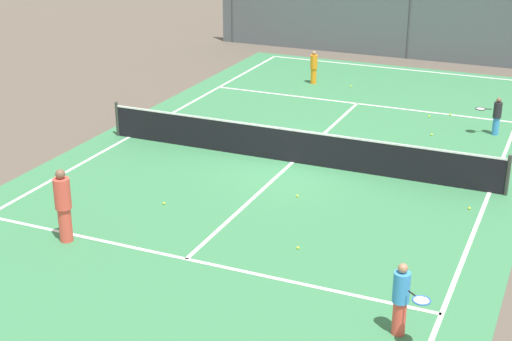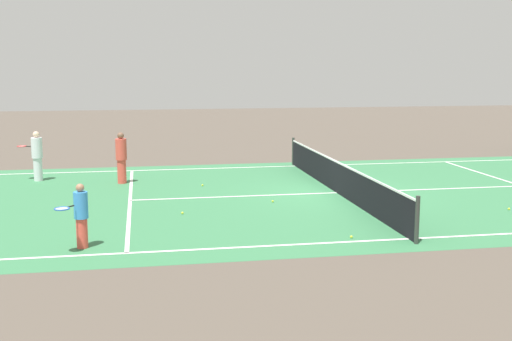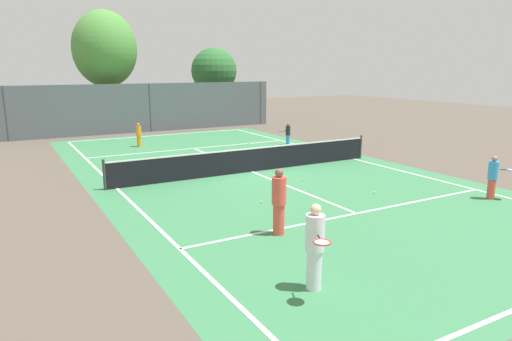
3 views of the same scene
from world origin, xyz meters
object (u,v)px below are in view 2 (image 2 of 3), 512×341
at_px(player_4, 37,155).
at_px(ball_crate, 385,196).
at_px(tennis_ball_3, 182,213).
at_px(player_1, 121,157).
at_px(tennis_ball_1, 351,237).
at_px(tennis_ball_0, 273,201).
at_px(player_3, 81,215).
at_px(tennis_ball_5, 202,185).
at_px(tennis_ball_6, 509,209).

height_order(player_4, ball_crate, player_4).
height_order(player_4, tennis_ball_3, player_4).
relative_size(player_1, tennis_ball_1, 26.40).
relative_size(ball_crate, tennis_ball_0, 6.56).
xyz_separation_m(ball_crate, tennis_ball_3, (0.53, -5.97, -0.15)).
xyz_separation_m(player_3, ball_crate, (-3.39, 8.36, -0.56)).
bearing_deg(player_4, tennis_ball_0, 55.96).
bearing_deg(player_3, player_1, 175.09).
relative_size(tennis_ball_1, tennis_ball_5, 1.00).
xyz_separation_m(player_1, player_4, (-1.02, -2.89, -0.00)).
bearing_deg(tennis_ball_0, player_4, -124.04).
bearing_deg(tennis_ball_1, player_3, -92.67).
relative_size(player_4, tennis_ball_0, 26.19).
xyz_separation_m(player_4, tennis_ball_1, (9.12, 8.30, -0.86)).
relative_size(tennis_ball_0, tennis_ball_1, 1.00).
height_order(ball_crate, tennis_ball_6, ball_crate).
relative_size(player_4, tennis_ball_3, 26.19).
relative_size(tennis_ball_1, tennis_ball_6, 1.00).
bearing_deg(tennis_ball_1, player_4, -137.69).
xyz_separation_m(player_3, tennis_ball_0, (-3.90, 5.09, -0.71)).
relative_size(player_3, tennis_ball_0, 21.78).
relative_size(tennis_ball_5, tennis_ball_6, 1.00).
relative_size(ball_crate, tennis_ball_6, 6.56).
distance_m(ball_crate, tennis_ball_5, 6.10).
relative_size(tennis_ball_0, tennis_ball_6, 1.00).
bearing_deg(tennis_ball_0, tennis_ball_1, 13.36).
bearing_deg(tennis_ball_0, tennis_ball_6, 70.87).
xyz_separation_m(tennis_ball_3, tennis_ball_6, (1.13, 8.95, 0.00)).
height_order(player_1, tennis_ball_5, player_1).
xyz_separation_m(tennis_ball_0, tennis_ball_6, (2.17, 6.24, 0.00)).
xyz_separation_m(player_1, tennis_ball_0, (3.92, 4.42, -0.86)).
bearing_deg(player_1, player_3, -4.91).
height_order(tennis_ball_3, tennis_ball_6, same).
height_order(player_4, tennis_ball_5, player_4).
bearing_deg(player_4, tennis_ball_3, 37.60).
distance_m(tennis_ball_1, tennis_ball_5, 7.62).
xyz_separation_m(player_3, player_4, (-8.84, -2.22, 0.15)).
bearing_deg(player_1, tennis_ball_5, 69.01).
bearing_deg(tennis_ball_1, player_1, -146.26).
bearing_deg(tennis_ball_3, ball_crate, 95.11).
distance_m(player_1, tennis_ball_1, 9.79).
relative_size(player_1, tennis_ball_0, 26.40).
bearing_deg(ball_crate, tennis_ball_6, 60.87).
bearing_deg(tennis_ball_5, player_3, -25.93).
xyz_separation_m(player_4, tennis_ball_5, (2.03, 5.53, -0.86)).
xyz_separation_m(player_1, tennis_ball_6, (6.09, 10.67, -0.86)).
relative_size(player_1, tennis_ball_5, 26.40).
bearing_deg(tennis_ball_6, player_3, -81.30).
distance_m(player_3, player_4, 9.11).
distance_m(ball_crate, tennis_ball_1, 4.33).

